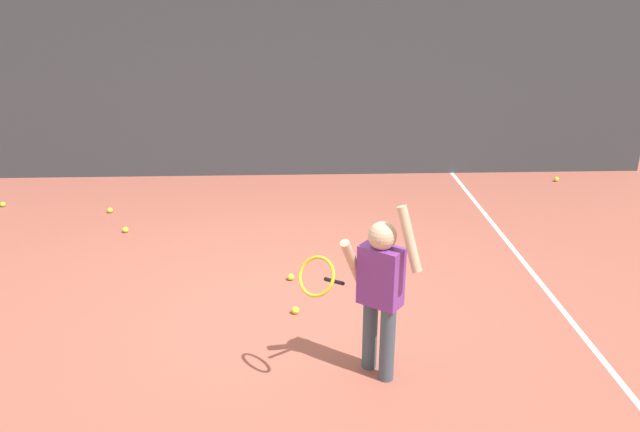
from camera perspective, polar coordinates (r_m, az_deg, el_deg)
ground_plane at (r=5.52m, az=-4.00°, el=-8.87°), size 20.00×20.00×0.00m
court_line_sideline at (r=6.81m, az=18.07°, el=-3.83°), size 0.05×9.00×0.00m
back_fence_windscreen at (r=9.00m, az=-3.52°, el=12.55°), size 10.77×0.08×2.84m
fence_post_1 at (r=9.26m, az=-14.66°, el=12.63°), size 0.09×0.09×2.99m
fence_post_2 at (r=9.18m, az=7.72°, el=13.04°), size 0.09×0.09×2.99m
tennis_player at (r=4.40m, az=5.35°, el=-6.41°), size 0.89×0.51×1.35m
tennis_ball_1 at (r=5.48m, az=-2.29°, el=-8.65°), size 0.07×0.07×0.07m
tennis_ball_3 at (r=6.05m, az=-2.71°, el=-5.63°), size 0.07×0.07×0.07m
tennis_ball_4 at (r=6.15m, az=7.26°, el=-5.31°), size 0.07×0.07×0.07m
tennis_ball_5 at (r=8.93m, az=-27.14°, el=0.96°), size 0.07×0.07×0.07m
tennis_ball_6 at (r=8.18m, az=-18.75°, el=0.50°), size 0.07×0.07×0.07m
tennis_ball_7 at (r=9.58m, az=20.92°, el=3.17°), size 0.07×0.07×0.07m
tennis_ball_8 at (r=7.49m, az=-17.47°, el=-1.22°), size 0.07×0.07×0.07m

